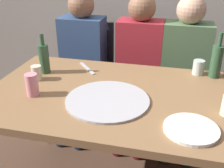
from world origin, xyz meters
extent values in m
cube|color=olive|center=(0.00, 0.00, 0.72)|extent=(1.42, 0.87, 0.04)
cylinder|color=olive|center=(-0.65, 0.38, 0.35)|extent=(0.06, 0.06, 0.70)
cylinder|color=olive|center=(0.65, 0.38, 0.35)|extent=(0.06, 0.06, 0.70)
cylinder|color=#ADADB2|center=(-0.02, -0.10, 0.75)|extent=(0.43, 0.43, 0.01)
cylinder|color=#2D5133|center=(-0.50, 0.17, 0.83)|extent=(0.06, 0.06, 0.18)
cylinder|color=#2D5133|center=(-0.50, 0.17, 0.96)|extent=(0.02, 0.02, 0.07)
cylinder|color=#2D5133|center=(0.54, 0.35, 0.84)|extent=(0.07, 0.07, 0.20)
cylinder|color=#2D5133|center=(0.54, 0.35, 0.98)|extent=(0.03, 0.03, 0.08)
cylinder|color=#B7C6BC|center=(0.45, 0.37, 0.79)|extent=(0.07, 0.07, 0.09)
cylinder|color=beige|center=(-0.50, 0.06, 0.79)|extent=(0.06, 0.06, 0.09)
cylinder|color=pink|center=(-0.42, -0.13, 0.80)|extent=(0.07, 0.07, 0.12)
cylinder|color=white|center=(0.39, -0.26, 0.75)|extent=(0.24, 0.24, 0.02)
cube|color=#B7B7BC|center=(-0.26, 0.29, 0.75)|extent=(0.16, 0.18, 0.01)
cube|color=black|center=(-0.46, 0.76, 0.45)|extent=(0.44, 0.44, 0.05)
cube|color=black|center=(-0.46, 0.96, 0.68)|extent=(0.44, 0.04, 0.45)
cylinder|color=black|center=(-0.27, 0.57, 0.21)|extent=(0.04, 0.04, 0.42)
cylinder|color=black|center=(-0.65, 0.57, 0.21)|extent=(0.04, 0.04, 0.42)
cylinder|color=black|center=(-0.27, 0.95, 0.21)|extent=(0.04, 0.04, 0.42)
cylinder|color=black|center=(-0.65, 0.95, 0.21)|extent=(0.04, 0.04, 0.42)
cube|color=black|center=(0.02, 0.76, 0.45)|extent=(0.44, 0.44, 0.05)
cube|color=black|center=(0.02, 0.96, 0.68)|extent=(0.44, 0.04, 0.45)
cylinder|color=black|center=(0.21, 0.57, 0.21)|extent=(0.04, 0.04, 0.42)
cylinder|color=black|center=(-0.17, 0.57, 0.21)|extent=(0.04, 0.04, 0.42)
cylinder|color=black|center=(0.21, 0.95, 0.21)|extent=(0.04, 0.04, 0.42)
cylinder|color=black|center=(-0.17, 0.95, 0.21)|extent=(0.04, 0.04, 0.42)
cube|color=black|center=(0.38, 0.76, 0.45)|extent=(0.44, 0.44, 0.05)
cube|color=black|center=(0.38, 0.96, 0.68)|extent=(0.44, 0.04, 0.45)
cylinder|color=black|center=(0.57, 0.57, 0.21)|extent=(0.04, 0.04, 0.42)
cylinder|color=black|center=(0.19, 0.57, 0.21)|extent=(0.04, 0.04, 0.42)
cylinder|color=black|center=(0.57, 0.95, 0.21)|extent=(0.04, 0.04, 0.42)
cylinder|color=black|center=(0.19, 0.95, 0.21)|extent=(0.04, 0.04, 0.42)
cube|color=navy|center=(-0.46, 0.78, 0.71)|extent=(0.36, 0.22, 0.52)
sphere|color=brown|center=(-0.46, 0.78, 1.06)|extent=(0.21, 0.21, 0.21)
cylinder|color=black|center=(-0.38, 0.58, 0.45)|extent=(0.12, 0.40, 0.12)
cylinder|color=black|center=(-0.54, 0.58, 0.45)|extent=(0.12, 0.40, 0.12)
cylinder|color=black|center=(-0.38, 0.38, 0.23)|extent=(0.11, 0.11, 0.45)
cylinder|color=black|center=(-0.54, 0.38, 0.23)|extent=(0.11, 0.11, 0.45)
cube|color=maroon|center=(0.02, 0.78, 0.71)|extent=(0.36, 0.22, 0.52)
sphere|color=brown|center=(0.02, 0.78, 1.06)|extent=(0.21, 0.21, 0.21)
cylinder|color=#3F0E12|center=(0.10, 0.58, 0.45)|extent=(0.12, 0.40, 0.12)
cylinder|color=#3F0E12|center=(-0.06, 0.58, 0.45)|extent=(0.12, 0.40, 0.12)
cylinder|color=#3F0E12|center=(0.10, 0.38, 0.23)|extent=(0.11, 0.11, 0.45)
cylinder|color=#3F0E12|center=(-0.06, 0.38, 0.23)|extent=(0.11, 0.11, 0.45)
cube|color=#4C6B47|center=(0.38, 0.78, 0.71)|extent=(0.36, 0.22, 0.52)
sphere|color=tan|center=(0.38, 0.78, 1.06)|extent=(0.21, 0.21, 0.21)
cylinder|color=black|center=(0.46, 0.58, 0.45)|extent=(0.12, 0.40, 0.12)
cylinder|color=black|center=(0.30, 0.58, 0.45)|extent=(0.12, 0.40, 0.12)
cylinder|color=black|center=(0.46, 0.38, 0.23)|extent=(0.11, 0.11, 0.45)
cylinder|color=black|center=(0.30, 0.38, 0.23)|extent=(0.11, 0.11, 0.45)
camera|label=1|loc=(0.28, -1.25, 1.42)|focal=42.47mm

